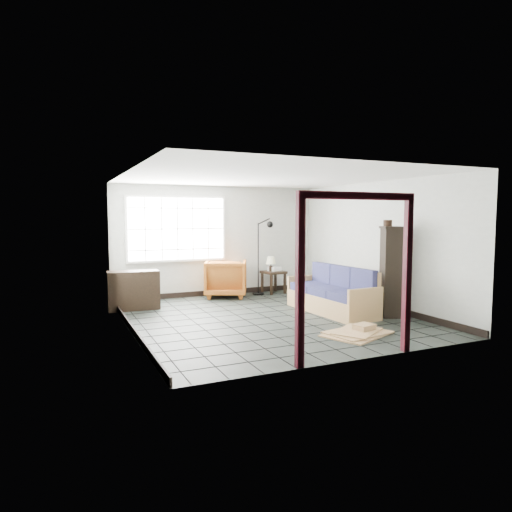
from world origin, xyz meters
name	(u,v)px	position (x,y,z in m)	size (l,w,h in m)	color
ground	(267,318)	(0.00, 0.00, 0.00)	(5.50, 5.50, 0.00)	black
room_shell	(267,228)	(0.00, 0.03, 1.68)	(5.02, 5.52, 2.61)	#A2A7A0
window_panel	(177,229)	(-1.00, 2.70, 1.60)	(2.32, 0.08, 1.52)	silver
doorway_trim	(357,255)	(0.00, -2.70, 1.38)	(1.80, 0.08, 2.20)	#3B0D16
futon_sofa	(334,296)	(1.41, -0.08, 0.33)	(0.89, 2.09, 0.91)	#A77B4B
armchair	(226,276)	(0.07, 2.40, 0.48)	(0.93, 0.87, 0.96)	#943715
side_table	(273,275)	(1.31, 2.40, 0.45)	(0.56, 0.56, 0.55)	black
table_lamp	(271,261)	(1.24, 2.39, 0.80)	(0.29, 0.29, 0.36)	black
projector	(274,269)	(1.36, 2.43, 0.60)	(0.35, 0.31, 0.10)	silver
floor_lamp	(264,254)	(1.02, 2.32, 0.98)	(0.49, 0.41, 1.84)	black
console_shelf	(134,290)	(-2.15, 1.78, 0.39)	(1.03, 0.45, 0.79)	black
tall_shelf	(391,271)	(2.15, -0.85, 0.87)	(0.52, 0.57, 1.70)	black
pot	(388,223)	(2.09, -0.81, 1.76)	(0.18, 0.18, 0.12)	black
open_box	(363,300)	(2.15, -0.05, 0.18)	(0.95, 0.55, 0.51)	olive
cardboard_pile	(358,332)	(0.80, -1.69, 0.04)	(1.27, 1.10, 0.16)	olive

